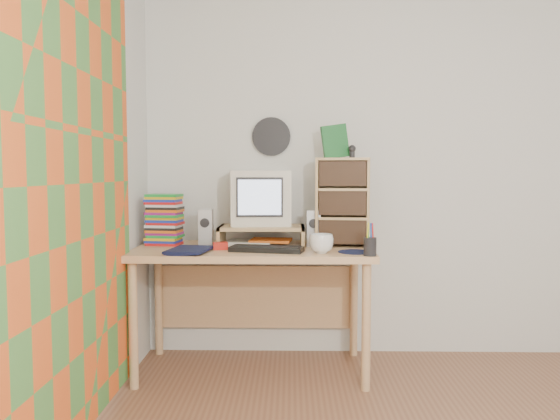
{
  "coord_description": "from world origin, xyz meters",
  "views": [
    {
      "loc": [
        -0.8,
        -1.84,
        1.2
      ],
      "look_at": [
        -0.87,
        1.33,
        0.98
      ],
      "focal_mm": 35.0,
      "sensor_mm": 36.0,
      "label": 1
    }
  ],
  "objects_px": {
    "diary": "(171,247)",
    "cd_rack": "(342,202)",
    "dvd_stack": "(164,222)",
    "keyboard": "(266,249)",
    "desk": "(253,268)",
    "mug": "(321,244)",
    "crt_monitor": "(261,198)"
  },
  "relations": [
    {
      "from": "diary",
      "to": "cd_rack",
      "type": "bearing_deg",
      "value": 23.53
    },
    {
      "from": "cd_rack",
      "to": "diary",
      "type": "xyz_separation_m",
      "value": [
        -0.98,
        -0.27,
        -0.24
      ]
    },
    {
      "from": "dvd_stack",
      "to": "diary",
      "type": "height_order",
      "value": "dvd_stack"
    },
    {
      "from": "keyboard",
      "to": "diary",
      "type": "bearing_deg",
      "value": -165.59
    },
    {
      "from": "desk",
      "to": "diary",
      "type": "xyz_separation_m",
      "value": [
        -0.44,
        -0.25,
        0.16
      ]
    },
    {
      "from": "desk",
      "to": "mug",
      "type": "xyz_separation_m",
      "value": [
        0.4,
        -0.27,
        0.19
      ]
    },
    {
      "from": "desk",
      "to": "dvd_stack",
      "type": "relative_size",
      "value": 4.95
    },
    {
      "from": "keyboard",
      "to": "crt_monitor",
      "type": "bearing_deg",
      "value": 110.15
    },
    {
      "from": "keyboard",
      "to": "desk",
      "type": "bearing_deg",
      "value": 123.22
    },
    {
      "from": "desk",
      "to": "dvd_stack",
      "type": "distance_m",
      "value": 0.62
    },
    {
      "from": "crt_monitor",
      "to": "mug",
      "type": "distance_m",
      "value": 0.56
    },
    {
      "from": "cd_rack",
      "to": "diary",
      "type": "relative_size",
      "value": 2.05
    },
    {
      "from": "diary",
      "to": "dvd_stack",
      "type": "bearing_deg",
      "value": 117.94
    },
    {
      "from": "desk",
      "to": "keyboard",
      "type": "bearing_deg",
      "value": -68.13
    },
    {
      "from": "keyboard",
      "to": "diary",
      "type": "xyz_separation_m",
      "value": [
        -0.53,
        -0.03,
        0.01
      ]
    },
    {
      "from": "desk",
      "to": "keyboard",
      "type": "relative_size",
      "value": 3.38
    },
    {
      "from": "cd_rack",
      "to": "keyboard",
      "type": "bearing_deg",
      "value": -146.54
    },
    {
      "from": "diary",
      "to": "mug",
      "type": "bearing_deg",
      "value": 6.73
    },
    {
      "from": "mug",
      "to": "crt_monitor",
      "type": "bearing_deg",
      "value": 134.6
    },
    {
      "from": "dvd_stack",
      "to": "diary",
      "type": "xyz_separation_m",
      "value": [
        0.11,
        -0.3,
        -0.12
      ]
    },
    {
      "from": "desk",
      "to": "cd_rack",
      "type": "bearing_deg",
      "value": 1.84
    },
    {
      "from": "crt_monitor",
      "to": "cd_rack",
      "type": "distance_m",
      "value": 0.5
    },
    {
      "from": "dvd_stack",
      "to": "diary",
      "type": "distance_m",
      "value": 0.34
    },
    {
      "from": "desk",
      "to": "crt_monitor",
      "type": "relative_size",
      "value": 3.93
    },
    {
      "from": "cd_rack",
      "to": "desk",
      "type": "bearing_deg",
      "value": -172.93
    },
    {
      "from": "cd_rack",
      "to": "diary",
      "type": "bearing_deg",
      "value": -159.43
    },
    {
      "from": "desk",
      "to": "crt_monitor",
      "type": "xyz_separation_m",
      "value": [
        0.04,
        0.09,
        0.42
      ]
    },
    {
      "from": "mug",
      "to": "keyboard",
      "type": "bearing_deg",
      "value": 170.78
    },
    {
      "from": "mug",
      "to": "diary",
      "type": "xyz_separation_m",
      "value": [
        -0.84,
        0.02,
        -0.03
      ]
    },
    {
      "from": "keyboard",
      "to": "dvd_stack",
      "type": "xyz_separation_m",
      "value": [
        -0.64,
        0.28,
        0.13
      ]
    },
    {
      "from": "desk",
      "to": "cd_rack",
      "type": "relative_size",
      "value": 2.62
    },
    {
      "from": "mug",
      "to": "diary",
      "type": "height_order",
      "value": "mug"
    }
  ]
}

